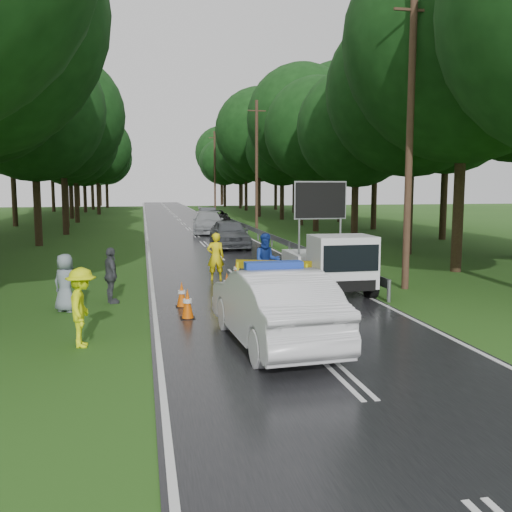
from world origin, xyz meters
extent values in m
plane|color=#254D16|center=(0.00, 0.00, 0.00)|extent=(160.00, 160.00, 0.00)
cube|color=black|center=(0.00, 30.00, 0.01)|extent=(7.00, 140.00, 0.02)
cylinder|color=gray|center=(3.70, 0.00, 0.35)|extent=(0.12, 0.12, 0.70)
cube|color=gray|center=(3.70, 30.00, 0.55)|extent=(0.05, 60.00, 0.30)
cylinder|color=#432D1F|center=(5.20, 2.00, 5.00)|extent=(0.24, 0.24, 10.00)
cube|color=#432D1F|center=(5.20, 2.00, 9.20)|extent=(1.40, 0.08, 0.08)
cylinder|color=#432D1F|center=(5.20, 28.00, 5.00)|extent=(0.24, 0.24, 10.00)
cube|color=#432D1F|center=(5.20, 28.00, 9.20)|extent=(1.40, 0.08, 0.08)
cylinder|color=#432D1F|center=(5.20, 54.00, 5.00)|extent=(0.24, 0.24, 10.00)
cube|color=#432D1F|center=(5.20, 54.00, 9.20)|extent=(1.40, 0.08, 0.08)
cylinder|color=black|center=(9.00, 2.00, 2.10)|extent=(0.44, 0.44, 4.20)
imported|color=silver|center=(-0.80, -3.81, 0.86)|extent=(2.20, 5.32, 1.71)
cube|color=#1938A5|center=(-0.80, -3.81, 1.80)|extent=(1.31, 0.45, 0.17)
cube|color=gray|center=(2.48, 2.57, 0.52)|extent=(1.92, 3.99, 0.24)
cube|color=white|center=(2.47, 3.51, 0.90)|extent=(2.00, 2.28, 0.52)
cube|color=white|center=(2.49, 0.86, 1.18)|extent=(1.90, 1.53, 1.61)
cube|color=black|center=(2.50, 0.09, 1.37)|extent=(1.75, 0.05, 0.80)
cube|color=black|center=(2.48, 3.14, 3.03)|extent=(1.80, 0.13, 1.23)
cylinder|color=black|center=(1.60, 0.67, 0.40)|extent=(0.27, 0.80, 0.79)
cylinder|color=black|center=(3.39, 0.68, 0.40)|extent=(0.27, 0.80, 0.79)
cylinder|color=black|center=(1.57, 3.70, 0.40)|extent=(0.27, 0.80, 0.79)
cylinder|color=black|center=(3.37, 3.71, 0.40)|extent=(0.27, 0.80, 0.79)
cube|color=yellow|center=(-0.66, 1.86, 0.55)|extent=(0.09, 0.09, 1.10)
cube|color=yellow|center=(-0.14, 1.66, 0.55)|extent=(0.09, 0.09, 1.10)
cube|color=yellow|center=(1.41, 1.08, 0.55)|extent=(0.09, 0.09, 1.10)
cube|color=yellow|center=(1.92, 0.88, 0.55)|extent=(0.09, 0.09, 1.10)
cube|color=#F2CC00|center=(0.63, 1.37, 1.05)|extent=(2.71, 1.06, 0.28)
imported|color=yellow|center=(-0.98, 5.00, 0.90)|extent=(0.66, 0.44, 1.79)
imported|color=#173697|center=(0.54, 3.00, 0.95)|extent=(0.98, 0.79, 1.91)
imported|color=#E0F60D|center=(-4.98, -3.16, 0.89)|extent=(0.66, 1.15, 1.77)
imported|color=#43454C|center=(-4.59, 1.50, 0.85)|extent=(0.68, 1.07, 1.70)
imported|color=gray|center=(-5.79, 0.58, 0.82)|extent=(0.96, 0.88, 1.65)
imported|color=#464A4F|center=(1.19, 15.85, 0.81)|extent=(1.94, 4.79, 1.63)
imported|color=#9FA2A6|center=(1.10, 25.69, 0.80)|extent=(2.74, 5.67, 1.59)
imported|color=black|center=(2.60, 32.81, 0.68)|extent=(2.74, 5.10, 1.36)
imported|color=#43464C|center=(2.60, 38.81, 0.68)|extent=(1.51, 4.13, 1.35)
cube|color=black|center=(-2.50, -1.00, 0.02)|extent=(0.39, 0.39, 0.03)
cone|color=#DD5507|center=(-2.50, -1.00, 0.42)|extent=(0.32, 0.32, 0.80)
cube|color=black|center=(-1.00, 2.00, 0.02)|extent=(0.36, 0.36, 0.03)
cone|color=#DD5507|center=(-1.00, 2.00, 0.39)|extent=(0.29, 0.29, 0.73)
cube|color=black|center=(-0.19, 5.00, 0.02)|extent=(0.35, 0.35, 0.03)
cone|color=#DD5507|center=(-0.19, 5.00, 0.38)|extent=(0.29, 0.29, 0.72)
cube|color=black|center=(-2.55, 0.50, 0.02)|extent=(0.36, 0.36, 0.03)
cone|color=#DD5507|center=(-2.55, 0.50, 0.39)|extent=(0.30, 0.30, 0.74)
cube|color=black|center=(2.40, 2.02, 0.02)|extent=(0.39, 0.39, 0.03)
cone|color=#DD5507|center=(2.40, 2.02, 0.42)|extent=(0.32, 0.32, 0.80)
camera|label=1|loc=(-3.62, -15.97, 3.57)|focal=40.00mm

